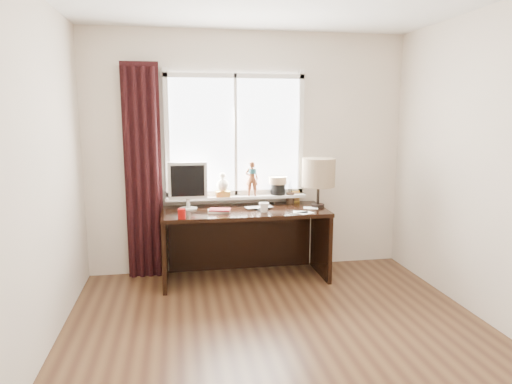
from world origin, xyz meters
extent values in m
cube|color=brown|center=(0.00, 0.00, 0.00)|extent=(3.50, 4.00, 0.00)
cube|color=beige|center=(0.00, 2.00, 1.30)|extent=(3.50, 0.00, 2.60)
cube|color=beige|center=(0.00, -2.00, 1.30)|extent=(3.50, 0.00, 2.60)
cube|color=beige|center=(-1.75, 0.00, 1.30)|extent=(0.00, 4.00, 2.60)
imported|color=silver|center=(0.05, 1.65, 0.76)|extent=(0.32, 0.23, 0.02)
imported|color=white|center=(0.07, 1.48, 0.80)|extent=(0.13, 0.13, 0.10)
cylinder|color=#850806|center=(-0.75, 1.33, 0.80)|extent=(0.07, 0.07, 0.10)
cube|color=white|center=(-0.15, 1.99, 1.50)|extent=(1.40, 0.02, 1.30)
cube|color=silver|center=(-0.15, 1.96, 0.88)|extent=(1.50, 0.05, 0.05)
cube|color=silver|center=(-0.15, 1.96, 2.12)|extent=(1.50, 0.05, 0.05)
cube|color=silver|center=(-0.88, 1.96, 1.50)|extent=(0.05, 0.05, 1.40)
cube|color=silver|center=(0.57, 1.96, 1.50)|extent=(0.05, 0.05, 1.40)
cube|color=silver|center=(-0.15, 1.96, 1.50)|extent=(0.03, 0.05, 1.30)
cube|color=silver|center=(-0.15, 1.91, 0.83)|extent=(1.52, 0.18, 0.03)
cylinder|color=#560006|center=(-0.67, 1.89, 0.97)|extent=(0.13, 0.13, 0.24)
cube|color=gold|center=(-0.30, 1.89, 0.88)|extent=(0.15, 0.12, 0.06)
sphere|color=beige|center=(-0.30, 1.89, 0.97)|extent=(0.13, 0.13, 0.13)
sphere|color=beige|center=(-0.30, 1.89, 1.07)|extent=(0.07, 0.07, 0.07)
imported|color=brown|center=(0.02, 1.88, 1.04)|extent=(0.15, 0.12, 0.38)
cylinder|color=#1E4C51|center=(0.02, 1.87, 1.12)|extent=(0.10, 0.10, 0.05)
cylinder|color=black|center=(0.31, 1.90, 0.91)|extent=(0.16, 0.16, 0.12)
cylinder|color=#8C6B4C|center=(0.31, 1.90, 1.01)|extent=(0.20, 0.20, 0.08)
cube|color=black|center=(-1.13, 1.92, 1.12)|extent=(0.38, 0.05, 2.25)
cylinder|color=black|center=(-1.27, 1.89, 1.10)|extent=(0.06, 0.06, 2.20)
cylinder|color=black|center=(-1.18, 1.89, 1.10)|extent=(0.06, 0.06, 2.20)
cylinder|color=black|center=(-1.09, 1.89, 1.10)|extent=(0.06, 0.06, 2.20)
cylinder|color=black|center=(-1.00, 1.89, 1.10)|extent=(0.06, 0.06, 2.20)
cube|color=black|center=(-0.10, 1.63, 0.73)|extent=(1.70, 0.70, 0.04)
cube|color=black|center=(-0.93, 1.63, 0.35)|extent=(0.04, 0.64, 0.71)
cube|color=black|center=(0.73, 1.63, 0.35)|extent=(0.04, 0.64, 0.71)
cube|color=black|center=(-0.10, 1.97, 0.35)|extent=(1.60, 0.03, 0.71)
cylinder|color=beige|center=(-0.68, 1.76, 0.76)|extent=(0.18, 0.18, 0.01)
cylinder|color=beige|center=(-0.68, 1.76, 0.81)|extent=(0.04, 0.04, 0.10)
cube|color=beige|center=(-0.68, 1.76, 1.05)|extent=(0.40, 0.04, 0.38)
cube|color=black|center=(-0.68, 1.74, 1.05)|extent=(0.34, 0.01, 0.32)
cube|color=beige|center=(-0.38, 1.57, 0.76)|extent=(0.23, 0.17, 0.02)
cube|color=maroon|center=(-0.37, 1.56, 0.78)|extent=(0.24, 0.19, 0.01)
cylinder|color=black|center=(0.45, 1.88, 0.81)|extent=(0.09, 0.09, 0.12)
cylinder|color=black|center=(0.43, 1.89, 0.86)|extent=(0.01, 0.01, 0.22)
cylinder|color=black|center=(0.46, 1.87, 0.84)|extent=(0.01, 0.01, 0.19)
cylinder|color=black|center=(0.45, 1.90, 0.88)|extent=(0.01, 0.01, 0.25)
cylinder|color=black|center=(0.46, 1.89, 0.83)|extent=(0.01, 0.01, 0.17)
cube|color=gold|center=(0.52, 1.93, 0.81)|extent=(0.10, 0.03, 0.13)
cube|color=#996633|center=(0.52, 1.92, 0.81)|extent=(0.07, 0.02, 0.10)
cylinder|color=black|center=(0.69, 1.64, 0.77)|extent=(0.14, 0.14, 0.03)
cylinder|color=black|center=(0.69, 1.64, 0.89)|extent=(0.03, 0.03, 0.22)
cylinder|color=tan|center=(0.69, 1.64, 1.12)|extent=(0.35, 0.35, 0.30)
cube|color=white|center=(0.43, 1.41, 0.75)|extent=(0.17, 0.14, 0.00)
cube|color=white|center=(0.60, 1.59, 0.75)|extent=(0.17, 0.15, 0.00)
cube|color=white|center=(0.48, 1.37, 0.75)|extent=(0.18, 0.16, 0.00)
torus|color=black|center=(0.06, 1.59, 0.75)|extent=(0.17, 0.17, 0.01)
torus|color=black|center=(0.11, 1.62, 0.75)|extent=(0.13, 0.13, 0.01)
torus|color=black|center=(0.22, 1.87, 0.75)|extent=(0.13, 0.13, 0.01)
camera|label=1|loc=(-0.78, -2.94, 1.74)|focal=32.00mm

